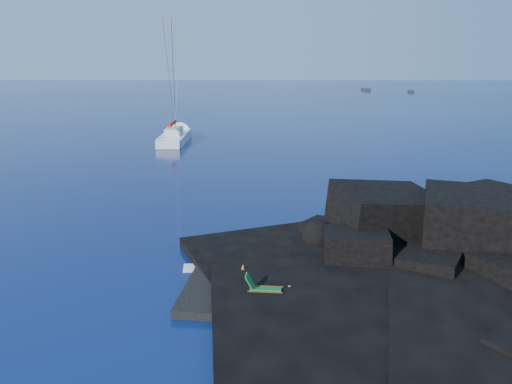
% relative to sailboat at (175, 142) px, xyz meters
% --- Properties ---
extents(ground, '(400.00, 400.00, 0.00)m').
position_rel_sailboat_xyz_m(ground, '(6.60, -39.38, 0.00)').
color(ground, black).
rests_on(ground, ground).
extents(headland, '(24.00, 24.00, 3.60)m').
position_rel_sailboat_xyz_m(headland, '(19.60, -36.38, 0.00)').
color(headland, black).
rests_on(headland, ground).
extents(beach, '(9.08, 6.86, 0.70)m').
position_rel_sailboat_xyz_m(beach, '(11.10, -38.88, 0.00)').
color(beach, black).
rests_on(beach, ground).
extents(surf_foam, '(10.00, 8.00, 0.06)m').
position_rel_sailboat_xyz_m(surf_foam, '(11.60, -34.38, 0.00)').
color(surf_foam, white).
rests_on(surf_foam, ground).
extents(sailboat, '(2.90, 13.43, 14.06)m').
position_rel_sailboat_xyz_m(sailboat, '(0.00, 0.00, 0.00)').
color(sailboat, white).
rests_on(sailboat, ground).
extents(deck_chair, '(1.51, 0.76, 1.00)m').
position_rel_sailboat_xyz_m(deck_chair, '(10.22, -40.15, 0.85)').
color(deck_chair, '#186E29').
rests_on(deck_chair, beach).
extents(towel, '(1.81, 1.02, 0.05)m').
position_rel_sailboat_xyz_m(towel, '(10.71, -39.89, 0.37)').
color(towel, beige).
rests_on(towel, beach).
extents(sunbather, '(1.68, 0.68, 0.26)m').
position_rel_sailboat_xyz_m(sunbather, '(10.71, -39.89, 0.53)').
color(sunbather, tan).
rests_on(sunbather, towel).
extents(marker_cone, '(0.35, 0.35, 0.51)m').
position_rel_sailboat_xyz_m(marker_cone, '(9.24, -38.12, 0.61)').
color(marker_cone, orange).
rests_on(marker_cone, beach).
extents(distant_boat_a, '(2.08, 5.00, 0.65)m').
position_rel_sailboat_xyz_m(distant_boat_a, '(42.07, 93.97, 0.00)').
color(distant_boat_a, '#2B2B30').
rests_on(distant_boat_a, ground).
extents(distant_boat_b, '(1.69, 4.06, 0.53)m').
position_rel_sailboat_xyz_m(distant_boat_b, '(53.02, 85.08, 0.00)').
color(distant_boat_b, '#242429').
rests_on(distant_boat_b, ground).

